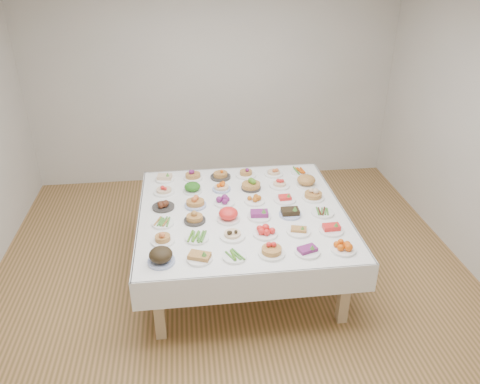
{
  "coord_description": "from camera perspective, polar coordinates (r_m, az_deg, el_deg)",
  "views": [
    {
      "loc": [
        -0.41,
        -3.79,
        3.06
      ],
      "look_at": [
        0.09,
        0.3,
        0.88
      ],
      "focal_mm": 35.0,
      "sensor_mm": 36.0,
      "label": 1
    }
  ],
  "objects": [
    {
      "name": "dish_3",
      "position": [
        3.95,
        3.88,
        -6.9
      ],
      "size": [
        0.23,
        0.23,
        0.13
      ],
      "color": "white",
      "rests_on": "display_table"
    },
    {
      "name": "dish_2",
      "position": [
        3.92,
        -0.68,
        -7.79
      ],
      "size": [
        0.2,
        0.2,
        0.05
      ],
      "color": "white",
      "rests_on": "display_table"
    },
    {
      "name": "dish_7",
      "position": [
        4.17,
        -5.25,
        -5.5
      ],
      "size": [
        0.21,
        0.21,
        0.05
      ],
      "color": "white",
      "rests_on": "display_table"
    },
    {
      "name": "dish_18",
      "position": [
        4.69,
        -9.35,
        -1.55
      ],
      "size": [
        0.22,
        0.22,
        0.09
      ],
      "color": "#2D2A28",
      "rests_on": "display_table"
    },
    {
      "name": "dish_16",
      "position": [
        4.52,
        6.14,
        -2.39
      ],
      "size": [
        0.21,
        0.21,
        0.1
      ],
      "color": "#4C66B2",
      "rests_on": "display_table"
    },
    {
      "name": "dish_0",
      "position": [
        3.9,
        -9.62,
        -7.72
      ],
      "size": [
        0.22,
        0.22,
        0.14
      ],
      "color": "#4C66B2",
      "rests_on": "display_table"
    },
    {
      "name": "dish_6",
      "position": [
        4.16,
        -9.42,
        -5.46
      ],
      "size": [
        0.2,
        0.2,
        0.12
      ],
      "color": "white",
      "rests_on": "display_table"
    },
    {
      "name": "dish_11",
      "position": [
        4.34,
        11.07,
        -4.29
      ],
      "size": [
        0.22,
        0.22,
        0.1
      ],
      "color": "white",
      "rests_on": "display_table"
    },
    {
      "name": "dish_8",
      "position": [
        4.17,
        -0.94,
        -4.91
      ],
      "size": [
        0.22,
        0.22,
        0.12
      ],
      "color": "white",
      "rests_on": "display_table"
    },
    {
      "name": "dish_33",
      "position": [
        5.26,
        0.73,
        2.48
      ],
      "size": [
        0.23,
        0.23,
        0.12
      ],
      "color": "white",
      "rests_on": "display_table"
    },
    {
      "name": "dish_19",
      "position": [
        4.66,
        -5.48,
        -1.1
      ],
      "size": [
        0.21,
        0.21,
        0.13
      ],
      "color": "#4C66B2",
      "rests_on": "display_table"
    },
    {
      "name": "dish_25",
      "position": [
        4.94,
        -5.82,
        0.57
      ],
      "size": [
        0.2,
        0.2,
        0.12
      ],
      "color": "white",
      "rests_on": "display_table"
    },
    {
      "name": "dish_24",
      "position": [
        4.96,
        -9.28,
        0.46
      ],
      "size": [
        0.21,
        0.21,
        0.12
      ],
      "color": "white",
      "rests_on": "display_table"
    },
    {
      "name": "dish_20",
      "position": [
        4.7,
        -1.92,
        -1.06
      ],
      "size": [
        0.21,
        0.21,
        0.09
      ],
      "color": "white",
      "rests_on": "display_table"
    },
    {
      "name": "dish_30",
      "position": [
        5.24,
        -9.18,
        1.8
      ],
      "size": [
        0.21,
        0.21,
        0.09
      ],
      "color": "white",
      "rests_on": "display_table"
    },
    {
      "name": "dish_27",
      "position": [
        4.97,
        1.36,
        1.05
      ],
      "size": [
        0.22,
        0.21,
        0.14
      ],
      "color": "#2D2A28",
      "rests_on": "display_table"
    },
    {
      "name": "dish_21",
      "position": [
        4.73,
        1.8,
        -0.87
      ],
      "size": [
        0.2,
        0.2,
        0.09
      ],
      "color": "white",
      "rests_on": "display_table"
    },
    {
      "name": "dish_26",
      "position": [
        4.96,
        -2.28,
        0.73
      ],
      "size": [
        0.19,
        0.19,
        0.11
      ],
      "color": "#4C66B2",
      "rests_on": "display_table"
    },
    {
      "name": "dish_29",
      "position": [
        5.09,
        8.07,
        1.38
      ],
      "size": [
        0.23,
        0.23,
        0.13
      ],
      "color": "white",
      "rests_on": "display_table"
    },
    {
      "name": "dish_12",
      "position": [
        4.42,
        -9.38,
        -3.71
      ],
      "size": [
        0.2,
        0.2,
        0.05
      ],
      "color": "white",
      "rests_on": "display_table"
    },
    {
      "name": "dish_17",
      "position": [
        4.6,
        10.03,
        -2.44
      ],
      "size": [
        0.22,
        0.22,
        0.05
      ],
      "color": "white",
      "rests_on": "display_table"
    },
    {
      "name": "dish_22",
      "position": [
        4.77,
        5.48,
        -0.72
      ],
      "size": [
        0.22,
        0.22,
        0.09
      ],
      "color": "white",
      "rests_on": "display_table"
    },
    {
      "name": "dish_1",
      "position": [
        3.9,
        -4.97,
        -7.72
      ],
      "size": [
        0.21,
        0.21,
        0.1
      ],
      "color": "white",
      "rests_on": "display_table"
    },
    {
      "name": "dish_35",
      "position": [
        5.39,
        7.26,
        2.53
      ],
      "size": [
        0.2,
        0.2,
        0.05
      ],
      "color": "white",
      "rests_on": "display_table"
    },
    {
      "name": "dish_32",
      "position": [
        5.22,
        -2.39,
        2.24
      ],
      "size": [
        0.22,
        0.22,
        0.12
      ],
      "color": "#2D2A28",
      "rests_on": "display_table"
    },
    {
      "name": "dish_14",
      "position": [
        4.41,
        -1.43,
        -2.75
      ],
      "size": [
        0.22,
        0.22,
        0.13
      ],
      "color": "white",
      "rests_on": "display_table"
    },
    {
      "name": "display_table",
      "position": [
        4.63,
        0.23,
        -3.06
      ],
      "size": [
        2.02,
        2.02,
        0.75
      ],
      "color": "white",
      "rests_on": "ground"
    },
    {
      "name": "dish_5",
      "position": [
        4.09,
        12.52,
        -6.43
      ],
      "size": [
        0.22,
        0.22,
        0.1
      ],
      "color": "white",
      "rests_on": "display_table"
    },
    {
      "name": "dish_13",
      "position": [
        4.41,
        -5.56,
        -3.03
      ],
      "size": [
        0.2,
        0.2,
        0.12
      ],
      "color": "#2D2A28",
      "rests_on": "display_table"
    },
    {
      "name": "dish_31",
      "position": [
        5.22,
        -5.76,
        2.13
      ],
      "size": [
        0.2,
        0.2,
        0.12
      ],
      "color": "white",
      "rests_on": "display_table"
    },
    {
      "name": "dish_34",
      "position": [
        5.3,
        4.13,
        2.55
      ],
      "size": [
        0.21,
        0.21,
        0.11
      ],
      "color": "white",
      "rests_on": "display_table"
    },
    {
      "name": "room_envelope",
      "position": [
        4.0,
        -0.82,
        10.02
      ],
      "size": [
        5.02,
        5.02,
        2.81
      ],
      "color": "#A57344",
      "rests_on": "ground"
    },
    {
      "name": "dish_28",
      "position": [
        5.04,
        4.85,
        1.19
      ],
      "size": [
        0.21,
        0.21,
        0.12
      ],
      "color": "white",
      "rests_on": "display_table"
    },
    {
      "name": "dish_10",
      "position": [
        4.28,
        7.16,
        -4.58
      ],
      "size": [
        0.22,
        0.22,
        0.08
      ],
      "color": "white",
      "rests_on": "display_table"
    },
    {
      "name": "dish_23",
      "position": [
        4.84,
        8.94,
        -0.07
      ],
      "size": [
        0.23,
        0.23,
        0.15
      ],
      "color": "white",
      "rests_on": "display_table"
    },
    {
      "name": "dish_9",
      "position": [
        4.21,
        3.12,
        -4.68
      ],
      "size": [
        0.22,
        0.22,
        0.11
      ],
      "color": "white",
      "rests_on": "display_table"
    },
    {
      "name": "dish_15",
      "position": [
        4.46,
        2.37,
        -2.62
      ],
      "size": [
        0.22,
        0.22,
        0.11
      ],
      "color": "white",
      "rests_on": "display_table"
    },
    {
      "name": "dish_4",
      "position": [
        4.01,
        8.22,
        -6.94
      ],
      "size": [
        0.22,
        0.22,
        0.09
      ],
      "color": "white",
      "rests_on": "display_table"
    }
  ]
}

